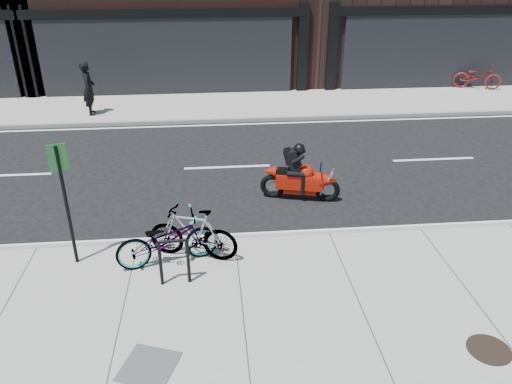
{
  "coord_description": "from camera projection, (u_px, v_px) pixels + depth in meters",
  "views": [
    {
      "loc": [
        -0.39,
        -10.85,
        5.63
      ],
      "look_at": [
        0.49,
        -1.42,
        0.9
      ],
      "focal_mm": 35.0,
      "sensor_mm": 36.0,
      "label": 1
    }
  ],
  "objects": [
    {
      "name": "sidewalk_far",
      "position": [
        221.0,
        106.0,
        19.08
      ],
      "size": [
        60.0,
        3.5,
        0.13
      ],
      "primitive_type": "cube",
      "color": "gray",
      "rests_on": "ground"
    },
    {
      "name": "motorcycle",
      "position": [
        304.0,
        177.0,
        11.99
      ],
      "size": [
        1.92,
        0.83,
        1.45
      ],
      "rotation": [
        0.0,
        0.0,
        -0.25
      ],
      "color": "black",
      "rests_on": "ground"
    },
    {
      "name": "sign_post",
      "position": [
        65.0,
        195.0,
        8.97
      ],
      "size": [
        0.31,
        0.13,
        2.42
      ],
      "rotation": [
        0.0,
        0.0,
        0.34
      ],
      "color": "black",
      "rests_on": "sidewalk_near"
    },
    {
      "name": "utility_grate",
      "position": [
        149.0,
        366.0,
        7.23
      ],
      "size": [
        0.96,
        0.96,
        0.02
      ],
      "primitive_type": "cube",
      "rotation": [
        0.0,
        0.0,
        -0.34
      ],
      "color": "#48484A",
      "rests_on": "sidewalk_near"
    },
    {
      "name": "pedestrian",
      "position": [
        89.0,
        88.0,
        17.52
      ],
      "size": [
        0.55,
        0.74,
        1.86
      ],
      "primitive_type": "imported",
      "rotation": [
        0.0,
        0.0,
        1.73
      ],
      "color": "black",
      "rests_on": "sidewalk_far"
    },
    {
      "name": "sidewalk_near",
      "position": [
        246.0,
        344.0,
        7.73
      ],
      "size": [
        60.0,
        6.0,
        0.13
      ],
      "primitive_type": "cube",
      "color": "gray",
      "rests_on": "ground"
    },
    {
      "name": "bicycle_rear",
      "position": [
        193.0,
        233.0,
        9.53
      ],
      "size": [
        1.84,
        1.01,
        1.06
      ],
      "primitive_type": "imported",
      "rotation": [
        0.0,
        0.0,
        4.4
      ],
      "color": "gray",
      "rests_on": "sidewalk_near"
    },
    {
      "name": "ground",
      "position": [
        231.0,
        200.0,
        12.21
      ],
      "size": [
        120.0,
        120.0,
        0.0
      ],
      "primitive_type": "plane",
      "color": "black",
      "rests_on": "ground"
    },
    {
      "name": "bike_rack",
      "position": [
        174.0,
        258.0,
        8.78
      ],
      "size": [
        0.55,
        0.09,
        0.92
      ],
      "rotation": [
        0.0,
        0.0,
        0.05
      ],
      "color": "black",
      "rests_on": "sidewalk_near"
    },
    {
      "name": "bicycle_front",
      "position": [
        167.0,
        239.0,
        9.37
      ],
      "size": [
        2.06,
        1.13,
        1.03
      ],
      "primitive_type": "imported",
      "rotation": [
        0.0,
        0.0,
        1.82
      ],
      "color": "gray",
      "rests_on": "sidewalk_near"
    },
    {
      "name": "bicycle_far",
      "position": [
        478.0,
        77.0,
        20.84
      ],
      "size": [
        2.03,
        1.29,
        1.01
      ],
      "primitive_type": "imported",
      "rotation": [
        0.0,
        0.0,
        1.22
      ],
      "color": "maroon",
      "rests_on": "sidewalk_far"
    },
    {
      "name": "manhole_cover",
      "position": [
        489.0,
        350.0,
        7.52
      ],
      "size": [
        0.83,
        0.83,
        0.02
      ],
      "primitive_type": "cylinder",
      "rotation": [
        0.0,
        0.0,
        -0.3
      ],
      "color": "black",
      "rests_on": "sidewalk_near"
    }
  ]
}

